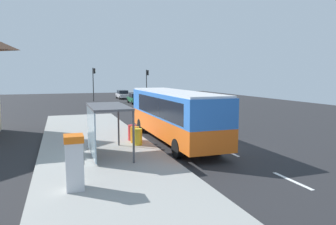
# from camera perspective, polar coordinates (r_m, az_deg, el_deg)

# --- Properties ---
(ground_plane) EXTENTS (56.00, 92.00, 0.04)m
(ground_plane) POSITION_cam_1_polar(r_m,az_deg,el_deg) (31.07, -3.50, -0.93)
(ground_plane) COLOR #262628
(sidewalk_platform) EXTENTS (6.20, 30.00, 0.18)m
(sidewalk_platform) POSITION_cam_1_polar(r_m,az_deg,el_deg) (18.20, -12.70, -6.29)
(sidewalk_platform) COLOR #999993
(sidewalk_platform) RESTS_ON ground
(lane_stripe_seg_0) EXTENTS (0.16, 2.20, 0.01)m
(lane_stripe_seg_0) POSITION_cam_1_polar(r_m,az_deg,el_deg) (13.57, 21.81, -11.54)
(lane_stripe_seg_0) COLOR silver
(lane_stripe_seg_0) RESTS_ON ground
(lane_stripe_seg_1) EXTENTS (0.16, 2.20, 0.01)m
(lane_stripe_seg_1) POSITION_cam_1_polar(r_m,az_deg,el_deg) (17.48, 10.93, -7.07)
(lane_stripe_seg_1) COLOR silver
(lane_stripe_seg_1) RESTS_ON ground
(lane_stripe_seg_2) EXTENTS (0.16, 2.20, 0.01)m
(lane_stripe_seg_2) POSITION_cam_1_polar(r_m,az_deg,el_deg) (21.83, 4.32, -4.18)
(lane_stripe_seg_2) COLOR silver
(lane_stripe_seg_2) RESTS_ON ground
(lane_stripe_seg_3) EXTENTS (0.16, 2.20, 0.01)m
(lane_stripe_seg_3) POSITION_cam_1_polar(r_m,az_deg,el_deg) (26.42, -0.02, -2.23)
(lane_stripe_seg_3) COLOR silver
(lane_stripe_seg_3) RESTS_ON ground
(lane_stripe_seg_4) EXTENTS (0.16, 2.20, 0.01)m
(lane_stripe_seg_4) POSITION_cam_1_polar(r_m,az_deg,el_deg) (31.14, -3.06, -0.86)
(lane_stripe_seg_4) COLOR silver
(lane_stripe_seg_4) RESTS_ON ground
(lane_stripe_seg_5) EXTENTS (0.16, 2.20, 0.01)m
(lane_stripe_seg_5) POSITION_cam_1_polar(r_m,az_deg,el_deg) (35.93, -5.29, 0.15)
(lane_stripe_seg_5) COLOR silver
(lane_stripe_seg_5) RESTS_ON ground
(lane_stripe_seg_6) EXTENTS (0.16, 2.20, 0.01)m
(lane_stripe_seg_6) POSITION_cam_1_polar(r_m,az_deg,el_deg) (40.77, -6.99, 0.92)
(lane_stripe_seg_6) COLOR silver
(lane_stripe_seg_6) RESTS_ON ground
(lane_stripe_seg_7) EXTENTS (0.16, 2.20, 0.01)m
(lane_stripe_seg_7) POSITION_cam_1_polar(r_m,az_deg,el_deg) (45.64, -8.33, 1.53)
(lane_stripe_seg_7) COLOR silver
(lane_stripe_seg_7) RESTS_ON ground
(bus) EXTENTS (2.58, 11.02, 3.21)m
(bus) POSITION_cam_1_polar(r_m,az_deg,el_deg) (19.37, 0.92, -0.07)
(bus) COLOR orange
(bus) RESTS_ON ground
(white_van) EXTENTS (2.20, 5.27, 2.30)m
(white_van) POSITION_cam_1_polar(r_m,az_deg,el_deg) (39.23, -3.62, 2.69)
(white_van) COLOR black
(white_van) RESTS_ON ground
(sedan_near) EXTENTS (1.87, 4.42, 1.52)m
(sedan_near) POSITION_cam_1_polar(r_m,az_deg,el_deg) (56.14, -8.31, 3.31)
(sedan_near) COLOR #B7B7BC
(sedan_near) RESTS_ON ground
(sedan_far) EXTENTS (1.88, 4.42, 1.52)m
(sedan_far) POSITION_cam_1_polar(r_m,az_deg,el_deg) (46.38, -5.95, 2.62)
(sedan_far) COLOR #195933
(sedan_far) RESTS_ON ground
(ticket_machine) EXTENTS (0.66, 0.76, 1.94)m
(ticket_machine) POSITION_cam_1_polar(r_m,az_deg,el_deg) (11.45, -16.79, -8.65)
(ticket_machine) COLOR silver
(ticket_machine) RESTS_ON sidewalk_platform
(recycling_bin_yellow) EXTENTS (0.52, 0.52, 0.95)m
(recycling_bin_yellow) POSITION_cam_1_polar(r_m,az_deg,el_deg) (18.01, -5.59, -4.45)
(recycling_bin_yellow) COLOR yellow
(recycling_bin_yellow) RESTS_ON sidewalk_platform
(recycling_bin_orange) EXTENTS (0.52, 0.52, 0.95)m
(recycling_bin_orange) POSITION_cam_1_polar(r_m,az_deg,el_deg) (18.68, -6.10, -4.05)
(recycling_bin_orange) COLOR orange
(recycling_bin_orange) RESTS_ON sidewalk_platform
(recycling_bin_red) EXTENTS (0.52, 0.52, 0.95)m
(recycling_bin_red) POSITION_cam_1_polar(r_m,az_deg,el_deg) (19.35, -6.57, -3.67)
(recycling_bin_red) COLOR red
(recycling_bin_red) RESTS_ON sidewalk_platform
(traffic_light_near_side) EXTENTS (0.49, 0.28, 5.09)m
(traffic_light_near_side) POSITION_cam_1_polar(r_m,az_deg,el_deg) (52.07, -3.86, 5.95)
(traffic_light_near_side) COLOR #2D2D2D
(traffic_light_near_side) RESTS_ON ground
(traffic_light_far_side) EXTENTS (0.49, 0.28, 5.36)m
(traffic_light_far_side) POSITION_cam_1_polar(r_m,az_deg,el_deg) (51.26, -13.47, 5.95)
(traffic_light_far_side) COLOR #2D2D2D
(traffic_light_far_side) RESTS_ON ground
(bus_shelter) EXTENTS (1.80, 4.00, 2.50)m
(bus_shelter) POSITION_cam_1_polar(r_m,az_deg,el_deg) (15.76, -12.04, -0.87)
(bus_shelter) COLOR #4C4C51
(bus_shelter) RESTS_ON sidewalk_platform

